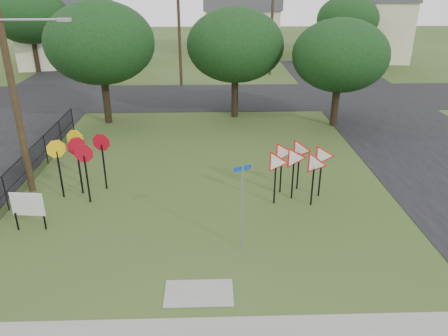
{
  "coord_description": "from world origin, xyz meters",
  "views": [
    {
      "loc": [
        0.4,
        -12.56,
        8.49
      ],
      "look_at": [
        0.91,
        3.0,
        1.6
      ],
      "focal_mm": 35.0,
      "sensor_mm": 36.0,
      "label": 1
    }
  ],
  "objects_px": {
    "stop_sign_cluster": "(79,152)",
    "yield_sign_cluster": "(298,159)",
    "info_board": "(28,206)",
    "street_name_sign": "(242,202)"
  },
  "relations": [
    {
      "from": "stop_sign_cluster",
      "to": "info_board",
      "type": "xyz_separation_m",
      "value": [
        -1.16,
        -2.92,
        -0.88
      ]
    },
    {
      "from": "info_board",
      "to": "stop_sign_cluster",
      "type": "bearing_deg",
      "value": 68.26
    },
    {
      "from": "yield_sign_cluster",
      "to": "info_board",
      "type": "bearing_deg",
      "value": -167.48
    },
    {
      "from": "stop_sign_cluster",
      "to": "yield_sign_cluster",
      "type": "bearing_deg",
      "value": -4.43
    },
    {
      "from": "street_name_sign",
      "to": "info_board",
      "type": "height_order",
      "value": "street_name_sign"
    },
    {
      "from": "yield_sign_cluster",
      "to": "info_board",
      "type": "relative_size",
      "value": 1.99
    },
    {
      "from": "stop_sign_cluster",
      "to": "yield_sign_cluster",
      "type": "xyz_separation_m",
      "value": [
        8.88,
        -0.69,
        -0.16
      ]
    },
    {
      "from": "yield_sign_cluster",
      "to": "street_name_sign",
      "type": "bearing_deg",
      "value": -125.14
    },
    {
      "from": "stop_sign_cluster",
      "to": "yield_sign_cluster",
      "type": "relative_size",
      "value": 0.85
    },
    {
      "from": "yield_sign_cluster",
      "to": "info_board",
      "type": "distance_m",
      "value": 10.32
    }
  ]
}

